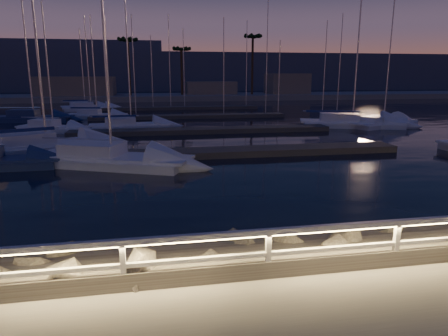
{
  "coord_description": "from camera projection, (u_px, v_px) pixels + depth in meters",
  "views": [
    {
      "loc": [
        -4.34,
        -7.54,
        4.2
      ],
      "look_at": [
        -2.22,
        4.0,
        1.46
      ],
      "focal_mm": 32.0,
      "sensor_mm": 36.0,
      "label": 1
    }
  ],
  "objects": [
    {
      "name": "sailboat_f",
      "position": [
        43.0,
        145.0,
        25.48
      ],
      "size": [
        8.58,
        5.63,
        14.32
      ],
      "rotation": [
        0.0,
        0.0,
        0.43
      ],
      "color": "white",
      "rests_on": "ground"
    },
    {
      "name": "palm_right",
      "position": [
        253.0,
        39.0,
        78.2
      ],
      "size": [
        3.0,
        3.0,
        12.2
      ],
      "color": "#463721",
      "rests_on": "ground"
    },
    {
      "name": "sailboat_j",
      "position": [
        96.0,
        115.0,
        45.36
      ],
      "size": [
        6.79,
        3.18,
        11.17
      ],
      "rotation": [
        0.0,
        0.0,
        -0.2
      ],
      "color": "white",
      "rests_on": "ground"
    },
    {
      "name": "sailboat_h",
      "position": [
        382.0,
        123.0,
        37.78
      ],
      "size": [
        8.17,
        5.03,
        13.42
      ],
      "rotation": [
        0.0,
        0.0,
        0.38
      ],
      "color": "white",
      "rests_on": "ground"
    },
    {
      "name": "sailboat_l",
      "position": [
        349.0,
        122.0,
        37.67
      ],
      "size": [
        9.95,
        5.82,
        16.28
      ],
      "rotation": [
        0.0,
        0.0,
        -0.34
      ],
      "color": "white",
      "rests_on": "ground"
    },
    {
      "name": "sailboat_m",
      "position": [
        84.0,
        106.0,
        57.29
      ],
      "size": [
        6.77,
        3.64,
        11.17
      ],
      "rotation": [
        0.0,
        0.0,
        0.29
      ],
      "color": "white",
      "rests_on": "ground"
    },
    {
      "name": "distant_hills",
      "position": [
        94.0,
        73.0,
        132.02
      ],
      "size": [
        230.0,
        37.5,
        18.0
      ],
      "color": "#3D475F",
      "rests_on": "ground"
    },
    {
      "name": "sailboat_c",
      "position": [
        108.0,
        158.0,
        21.53
      ],
      "size": [
        8.88,
        5.65,
        14.69
      ],
      "rotation": [
        0.0,
        0.0,
        -0.41
      ],
      "color": "white",
      "rests_on": "ground"
    },
    {
      "name": "harbor_water",
      "position": [
        196.0,
        129.0,
        39.06
      ],
      "size": [
        400.0,
        440.0,
        0.6
      ],
      "color": "black",
      "rests_on": "ground"
    },
    {
      "name": "sailboat_i",
      "position": [
        32.0,
        117.0,
        41.89
      ],
      "size": [
        8.03,
        3.19,
        13.39
      ],
      "rotation": [
        0.0,
        0.0,
        -0.11
      ],
      "color": "navy",
      "rests_on": "ground"
    },
    {
      "name": "floating_docks",
      "position": [
        195.0,
        122.0,
        40.16
      ],
      "size": [
        22.0,
        36.0,
        0.4
      ],
      "color": "#59524A",
      "rests_on": "ground"
    },
    {
      "name": "guard_rail",
      "position": [
        353.0,
        235.0,
        8.75
      ],
      "size": [
        44.11,
        0.12,
        1.06
      ],
      "color": "white",
      "rests_on": "ground"
    },
    {
      "name": "ground",
      "position": [
        354.0,
        267.0,
        8.94
      ],
      "size": [
        400.0,
        400.0,
        0.0
      ],
      "primitive_type": "plane",
      "color": "gray",
      "rests_on": "ground"
    },
    {
      "name": "far_shore",
      "position": [
        171.0,
        95.0,
        79.78
      ],
      "size": [
        160.0,
        14.0,
        5.2
      ],
      "color": "gray",
      "rests_on": "ground"
    },
    {
      "name": "palm_center",
      "position": [
        181.0,
        51.0,
        77.21
      ],
      "size": [
        3.0,
        3.0,
        9.7
      ],
      "color": "#463721",
      "rests_on": "ground"
    },
    {
      "name": "palm_left",
      "position": [
        128.0,
        42.0,
        74.19
      ],
      "size": [
        3.0,
        3.0,
        11.2
      ],
      "color": "#463721",
      "rests_on": "ground"
    },
    {
      "name": "sailboat_g",
      "position": [
        129.0,
        125.0,
        36.1
      ],
      "size": [
        7.5,
        2.81,
        12.46
      ],
      "rotation": [
        0.0,
        0.0,
        0.08
      ],
      "color": "white",
      "rests_on": "ground"
    },
    {
      "name": "sailboat_n",
      "position": [
        89.0,
        108.0,
        55.01
      ],
      "size": [
        7.58,
        3.32,
        12.5
      ],
      "rotation": [
        0.0,
        0.0,
        0.16
      ],
      "color": "white",
      "rests_on": "ground"
    },
    {
      "name": "sailboat_e",
      "position": [
        52.0,
        127.0,
        34.41
      ],
      "size": [
        6.46,
        3.91,
        10.74
      ],
      "rotation": [
        0.0,
        0.0,
        -0.37
      ],
      "color": "white",
      "rests_on": "ground"
    }
  ]
}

